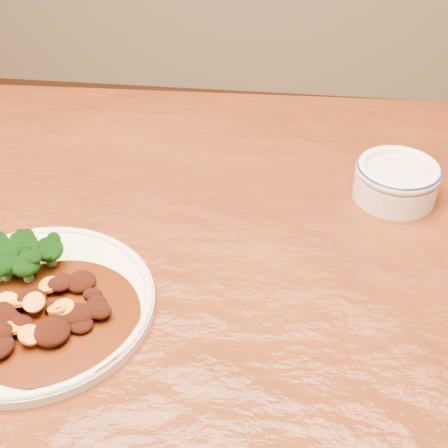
# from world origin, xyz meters

# --- Properties ---
(dining_table) EXTENTS (1.53, 0.95, 0.75)m
(dining_table) POSITION_xyz_m (0.00, 0.00, 0.67)
(dining_table) COLOR #5F2B10
(dining_table) RESTS_ON ground
(dinner_plate) EXTENTS (0.25, 0.25, 0.02)m
(dinner_plate) POSITION_xyz_m (-0.10, -0.07, 0.76)
(dinner_plate) COLOR silver
(dinner_plate) RESTS_ON dining_table
(broccoli_florets) EXTENTS (0.11, 0.09, 0.04)m
(broccoli_florets) POSITION_xyz_m (-0.14, -0.03, 0.79)
(broccoli_florets) COLOR #62984E
(broccoli_florets) RESTS_ON dinner_plate
(mince_stew) EXTENTS (0.17, 0.17, 0.03)m
(mince_stew) POSITION_xyz_m (-0.08, -0.09, 0.77)
(mince_stew) COLOR #421D07
(mince_stew) RESTS_ON dinner_plate
(dip_bowl) EXTENTS (0.11, 0.11, 0.05)m
(dip_bowl) POSITION_xyz_m (0.29, 0.18, 0.78)
(dip_bowl) COLOR silver
(dip_bowl) RESTS_ON dining_table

